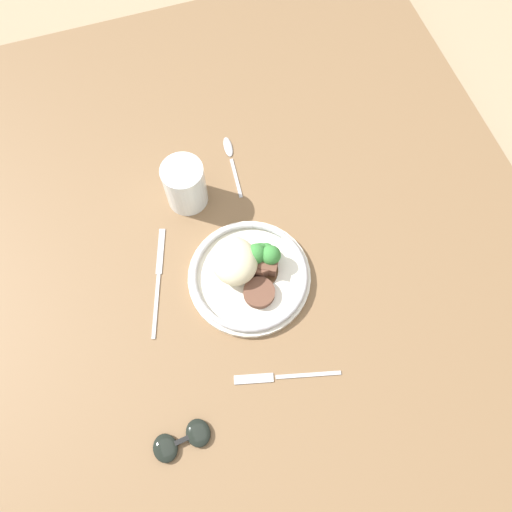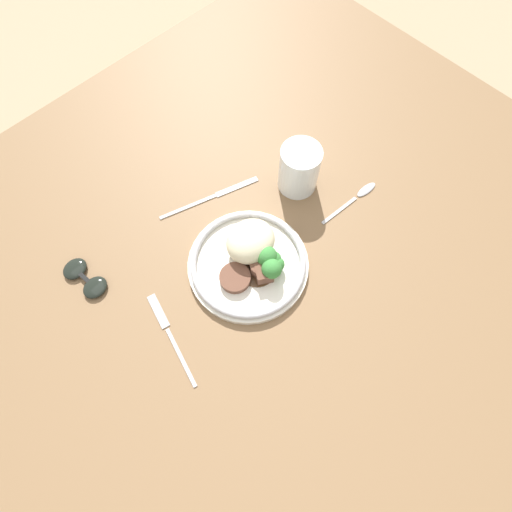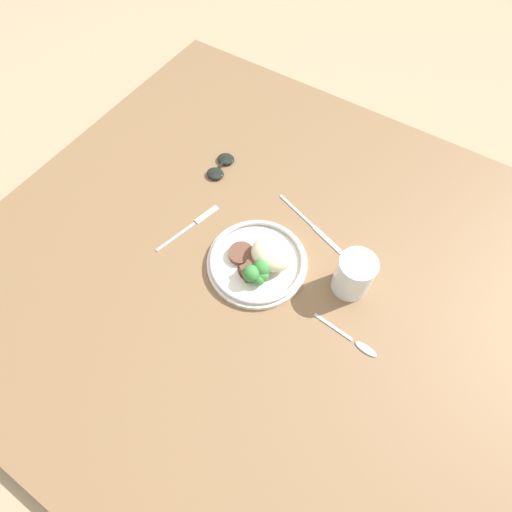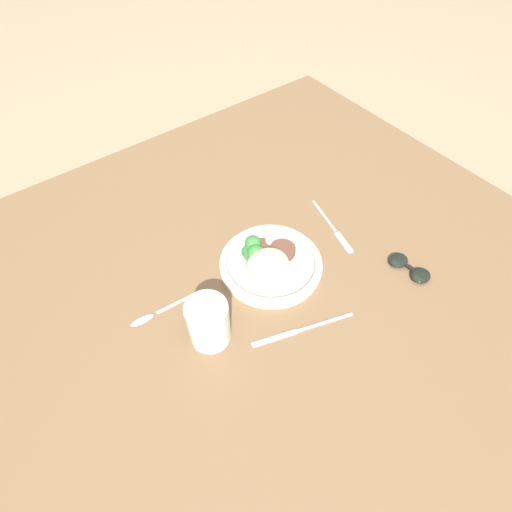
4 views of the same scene
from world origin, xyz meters
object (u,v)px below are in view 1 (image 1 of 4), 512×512
plate (248,270)px  fork (277,377)px  juice_glass (185,186)px  sunglasses (182,441)px  spoon (230,154)px  knife (158,277)px

plate → fork: (-0.20, 0.01, -0.02)m
juice_glass → sunglasses: juice_glass is taller
juice_glass → spoon: 0.14m
fork → knife: same height
plate → sunglasses: bearing=141.9°
knife → spoon: bearing=-25.2°
fork → sunglasses: bearing=29.3°
juice_glass → fork: 0.41m
spoon → sunglasses: (-0.53, 0.25, 0.01)m
plate → sunglasses: (-0.25, 0.20, -0.02)m
fork → juice_glass: bearing=-68.1°
knife → sunglasses: sunglasses is taller
juice_glass → sunglasses: (-0.46, 0.13, -0.04)m
spoon → knife: bearing=141.4°
plate → juice_glass: 0.21m
fork → knife: size_ratio=0.87×
plate → knife: bearing=73.6°
juice_glass → sunglasses: size_ratio=1.02×
fork → knife: 0.30m
knife → spoon: (0.23, -0.21, 0.00)m
juice_glass → fork: juice_glass is taller
plate → spoon: size_ratio=1.52×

